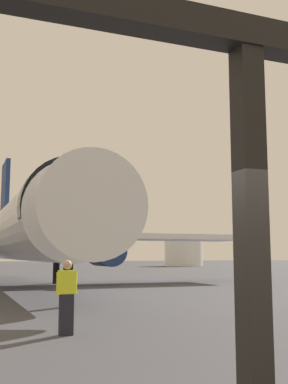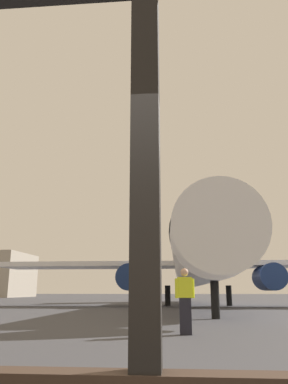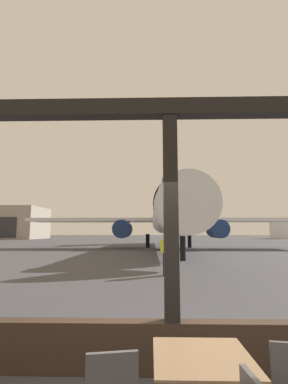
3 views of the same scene
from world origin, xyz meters
TOP-DOWN VIEW (x-y plane):
  - ground_plane at (0.00, 40.00)m, footprint 220.00×220.00m
  - window_frame at (0.00, 0.00)m, footprint 8.14×0.24m
  - airplane at (1.73, 26.97)m, footprint 30.88×32.79m
  - ground_crew_worker at (0.38, 8.26)m, footprint 0.53×0.27m

SIDE VIEW (x-z plane):
  - ground_plane at x=0.00m, z-range 0.00..0.00m
  - ground_crew_worker at x=0.38m, z-range 0.03..1.77m
  - window_frame at x=0.00m, z-range -0.55..3.18m
  - airplane at x=1.73m, z-range -1.74..8.51m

